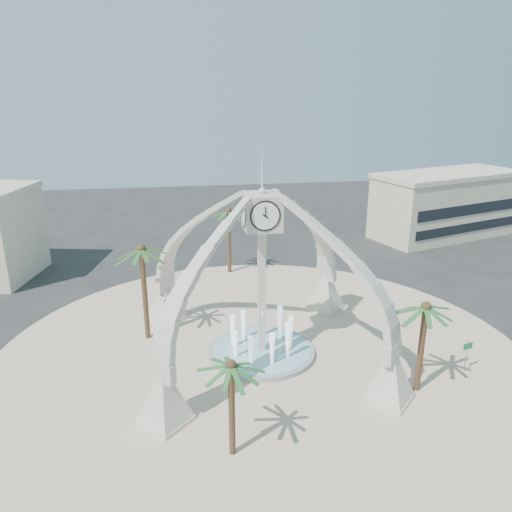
{
  "coord_description": "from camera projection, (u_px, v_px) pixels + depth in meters",
  "views": [
    {
      "loc": [
        -5.73,
        -32.86,
        19.04
      ],
      "look_at": [
        -0.1,
        2.0,
        7.17
      ],
      "focal_mm": 35.0,
      "sensor_mm": 36.0,
      "label": 1
    }
  ],
  "objects": [
    {
      "name": "fountain",
      "position": [
        261.0,
        351.0,
        37.59
      ],
      "size": [
        8.0,
        8.0,
        3.62
      ],
      "color": "#97979A",
      "rests_on": "ground"
    },
    {
      "name": "palm_east",
      "position": [
        426.0,
        308.0,
        31.3
      ],
      "size": [
        5.12,
        5.12,
        6.85
      ],
      "rotation": [
        0.0,
        0.0,
        0.23
      ],
      "color": "brown",
      "rests_on": "ground"
    },
    {
      "name": "street_sign",
      "position": [
        467.0,
        350.0,
        34.81
      ],
      "size": [
        0.86,
        0.24,
        2.41
      ],
      "rotation": [
        0.0,
        0.0,
        0.25
      ],
      "color": "slate",
      "rests_on": "ground"
    },
    {
      "name": "palm_west",
      "position": [
        141.0,
        250.0,
        37.76
      ],
      "size": [
        4.9,
        4.9,
        8.38
      ],
      "rotation": [
        0.0,
        0.0,
        0.15
      ],
      "color": "brown",
      "rests_on": "ground"
    },
    {
      "name": "building_ne",
      "position": [
        446.0,
        204.0,
        67.05
      ],
      "size": [
        21.87,
        14.17,
        8.6
      ],
      "rotation": [
        0.0,
        0.0,
        0.31
      ],
      "color": "beige",
      "rests_on": "ground"
    },
    {
      "name": "palm_south",
      "position": [
        231.0,
        366.0,
        25.65
      ],
      "size": [
        4.0,
        4.0,
        6.26
      ],
      "rotation": [
        0.0,
        0.0,
        0.08
      ],
      "color": "brown",
      "rests_on": "ground"
    },
    {
      "name": "clock_tower",
      "position": [
        262.0,
        274.0,
        35.61
      ],
      "size": [
        17.94,
        17.94,
        16.3
      ],
      "color": "beige",
      "rests_on": "ground"
    },
    {
      "name": "plaza",
      "position": [
        261.0,
        354.0,
        37.67
      ],
      "size": [
        40.0,
        40.0,
        0.06
      ],
      "primitive_type": "cylinder",
      "color": "#C9B296",
      "rests_on": "ground"
    },
    {
      "name": "palm_north",
      "position": [
        229.0,
        212.0,
        52.3
      ],
      "size": [
        4.77,
        4.77,
        7.69
      ],
      "rotation": [
        0.0,
        0.0,
        -0.12
      ],
      "color": "brown",
      "rests_on": "ground"
    },
    {
      "name": "ground",
      "position": [
        261.0,
        354.0,
        37.68
      ],
      "size": [
        140.0,
        140.0,
        0.0
      ],
      "primitive_type": "plane",
      "color": "#282828",
      "rests_on": "ground"
    }
  ]
}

